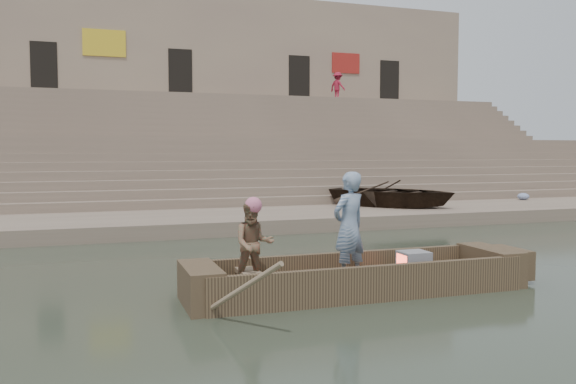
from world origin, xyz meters
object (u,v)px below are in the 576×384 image
main_rowboat (358,286)px  pedestrian (338,86)px  beached_rowboat (392,193)px  standing_man (349,226)px  rowing_man (254,244)px  television (413,263)px

main_rowboat → pedestrian: size_ratio=3.14×
beached_rowboat → standing_man: bearing=-161.3°
rowing_man → beached_rowboat: rowing_man is taller
main_rowboat → television: television is taller
rowing_man → pedestrian: 26.03m
television → pedestrian: 25.11m
television → beached_rowboat: size_ratio=0.11×
main_rowboat → beached_rowboat: bearing=58.4°
rowing_man → beached_rowboat: 11.84m
main_rowboat → rowing_man: bearing=177.9°
standing_man → beached_rowboat: size_ratio=0.41×
beached_rowboat → television: bearing=-155.8°
main_rowboat → rowing_man: size_ratio=3.84×
standing_man → rowing_man: size_ratio=1.33×
pedestrian → television: bearing=134.9°
main_rowboat → pedestrian: pedestrian is taller
rowing_man → main_rowboat: bearing=5.0°
rowing_man → beached_rowboat: size_ratio=0.30×
standing_man → television: (1.19, 0.04, -0.67)m
standing_man → beached_rowboat: (5.89, 9.31, -0.25)m
main_rowboat → standing_man: bearing=-168.9°
rowing_man → beached_rowboat: (7.43, 9.21, -0.03)m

